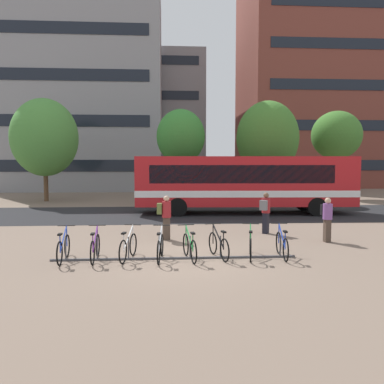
% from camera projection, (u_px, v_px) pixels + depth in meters
% --- Properties ---
extents(ground, '(200.00, 200.00, 0.00)m').
position_uv_depth(ground, '(187.00, 259.00, 11.74)').
color(ground, '#7A6656').
extents(bus_lane_asphalt, '(80.00, 7.20, 0.01)m').
position_uv_depth(bus_lane_asphalt, '(177.00, 214.00, 21.78)').
color(bus_lane_asphalt, '#232326').
rests_on(bus_lane_asphalt, ground).
extents(city_bus, '(12.13, 3.15, 3.20)m').
position_uv_depth(city_bus, '(246.00, 182.00, 21.89)').
color(city_bus, red).
rests_on(city_bus, ground).
extents(bike_rack, '(7.39, 0.09, 0.70)m').
position_uv_depth(bike_rack, '(175.00, 256.00, 11.77)').
color(bike_rack, '#47474C').
rests_on(bike_rack, ground).
extents(parked_bicycle_blue_0, '(0.52, 1.72, 0.99)m').
position_uv_depth(parked_bicycle_blue_0, '(63.00, 248.00, 11.51)').
color(parked_bicycle_blue_0, black).
rests_on(parked_bicycle_blue_0, ground).
extents(parked_bicycle_purple_1, '(0.52, 1.72, 0.99)m').
position_uv_depth(parked_bicycle_purple_1, '(95.00, 248.00, 11.57)').
color(parked_bicycle_purple_1, black).
rests_on(parked_bicycle_purple_1, ground).
extents(parked_bicycle_white_2, '(0.56, 1.70, 0.99)m').
position_uv_depth(parked_bicycle_white_2, '(128.00, 247.00, 11.68)').
color(parked_bicycle_white_2, black).
rests_on(parked_bicycle_white_2, ground).
extents(parked_bicycle_silver_3, '(0.52, 1.72, 0.99)m').
position_uv_depth(parked_bicycle_silver_3, '(160.00, 248.00, 11.60)').
color(parked_bicycle_silver_3, black).
rests_on(parked_bicycle_silver_3, ground).
extents(parked_bicycle_green_4, '(0.52, 1.71, 0.99)m').
position_uv_depth(parked_bicycle_green_4, '(190.00, 247.00, 11.68)').
color(parked_bicycle_green_4, black).
rests_on(parked_bicycle_green_4, ground).
extents(parked_bicycle_black_5, '(0.58, 1.69, 0.99)m').
position_uv_depth(parked_bicycle_black_5, '(219.00, 246.00, 11.89)').
color(parked_bicycle_black_5, black).
rests_on(parked_bicycle_black_5, ground).
extents(parked_bicycle_green_6, '(0.55, 1.70, 0.99)m').
position_uv_depth(parked_bicycle_green_6, '(250.00, 246.00, 11.89)').
color(parked_bicycle_green_6, black).
rests_on(parked_bicycle_green_6, ground).
extents(parked_bicycle_blue_7, '(0.52, 1.72, 0.99)m').
position_uv_depth(parked_bicycle_blue_7, '(282.00, 245.00, 11.94)').
color(parked_bicycle_blue_7, black).
rests_on(parked_bicycle_blue_7, ground).
extents(commuter_grey_pack_0, '(0.56, 0.60, 1.67)m').
position_uv_depth(commuter_grey_pack_0, '(266.00, 210.00, 15.85)').
color(commuter_grey_pack_0, black).
rests_on(commuter_grey_pack_0, ground).
extents(commuter_black_pack_1, '(0.34, 0.52, 1.63)m').
position_uv_depth(commuter_black_pack_1, '(327.00, 216.00, 14.25)').
color(commuter_black_pack_1, '#47382D').
rests_on(commuter_black_pack_1, ground).
extents(commuter_olive_pack_2, '(0.54, 0.37, 1.67)m').
position_uv_depth(commuter_olive_pack_2, '(166.00, 214.00, 14.58)').
color(commuter_olive_pack_2, '#47382D').
rests_on(commuter_olive_pack_2, ground).
extents(street_tree_0, '(3.86, 3.86, 6.84)m').
position_uv_depth(street_tree_0, '(336.00, 135.00, 30.52)').
color(street_tree_0, brown).
rests_on(street_tree_0, ground).
extents(street_tree_1, '(4.78, 4.78, 7.46)m').
position_uv_depth(street_tree_1, '(45.00, 138.00, 28.32)').
color(street_tree_1, brown).
rests_on(street_tree_1, ground).
extents(street_tree_2, '(4.53, 4.53, 7.32)m').
position_uv_depth(street_tree_2, '(267.00, 138.00, 28.53)').
color(street_tree_2, brown).
rests_on(street_tree_2, ground).
extents(street_tree_3, '(3.43, 3.43, 6.61)m').
position_uv_depth(street_tree_3, '(181.00, 137.00, 27.67)').
color(street_tree_3, brown).
rests_on(street_tree_3, ground).
extents(building_left_wing, '(16.54, 11.12, 20.85)m').
position_uv_depth(building_left_wing, '(83.00, 90.00, 41.26)').
color(building_left_wing, gray).
rests_on(building_left_wing, ground).
extents(building_right_wing, '(21.02, 13.17, 24.98)m').
position_uv_depth(building_right_wing, '(332.00, 81.00, 46.88)').
color(building_right_wing, brown).
rests_on(building_right_wing, ground).
extents(building_centre_block, '(15.03, 10.28, 16.91)m').
position_uv_depth(building_centre_block, '(147.00, 120.00, 52.97)').
color(building_centre_block, gray).
rests_on(building_centre_block, ground).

